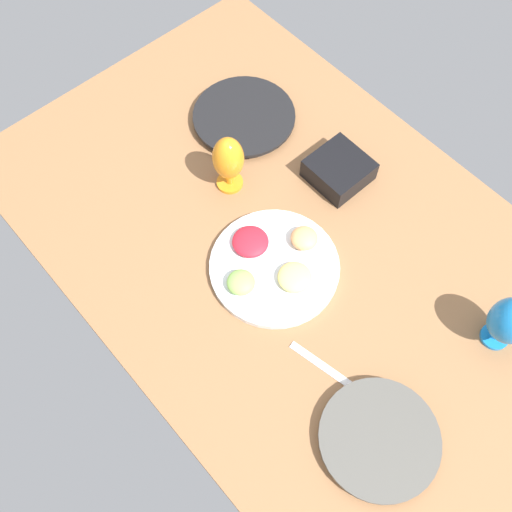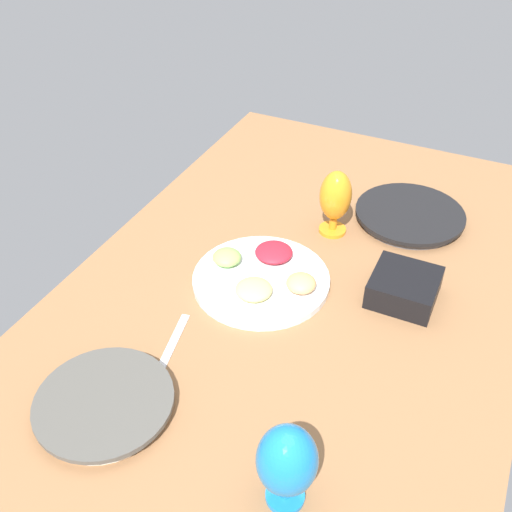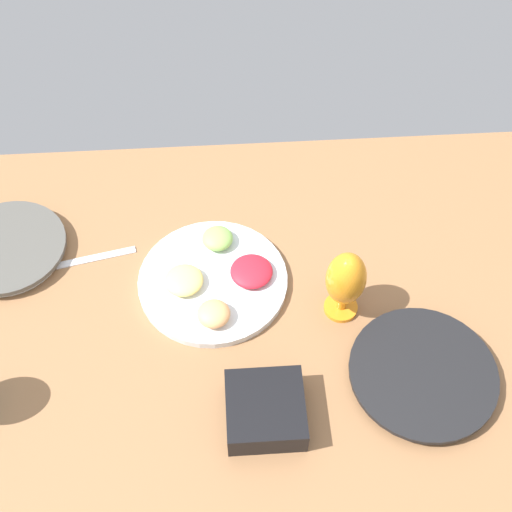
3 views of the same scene
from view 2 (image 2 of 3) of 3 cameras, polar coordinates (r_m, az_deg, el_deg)
ground_plane at (r=146.36cm, az=4.22°, el=-3.00°), size 160.00×104.00×4.00cm
dinner_plate_left at (r=121.13cm, az=-14.17°, el=-13.45°), size 26.66×26.66×2.85cm
dinner_plate_right at (r=169.40cm, az=14.36°, el=3.74°), size 29.50×29.50×2.88cm
fruit_platter at (r=143.45cm, az=0.57°, el=-2.00°), size 32.79×32.79×5.33cm
hurricane_glass_orange at (r=156.17cm, az=7.41°, el=5.54°), size 8.30×8.30×18.24cm
hurricane_glass_blue at (r=99.96cm, az=2.96°, el=-18.91°), size 9.98×9.98×17.61cm
square_bowl_black at (r=142.13cm, az=13.89°, el=-2.79°), size 14.85×14.85×6.31cm
fork_by_left_plate at (r=130.75cm, az=-7.93°, el=-8.19°), size 17.99×5.42×0.60cm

